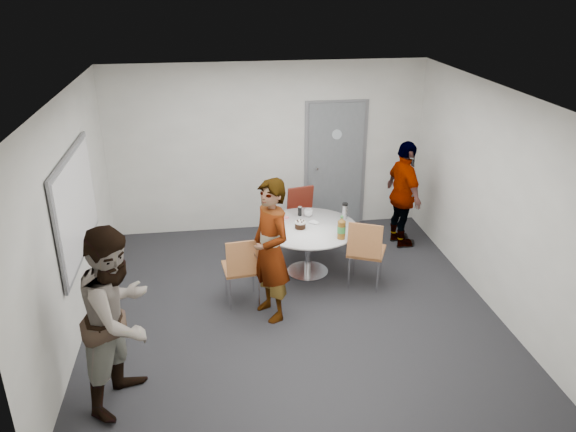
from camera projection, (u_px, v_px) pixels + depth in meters
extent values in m
plane|color=black|center=(291.00, 306.00, 7.14)|extent=(5.00, 5.00, 0.00)
plane|color=silver|center=(291.00, 93.00, 6.07)|extent=(5.00, 5.00, 0.00)
plane|color=beige|center=(268.00, 148.00, 8.88)|extent=(5.00, 0.00, 5.00)
plane|color=beige|center=(71.00, 221.00, 6.28)|extent=(0.00, 5.00, 5.00)
plane|color=beige|center=(491.00, 197.00, 6.94)|extent=(0.00, 5.00, 5.00)
plane|color=beige|center=(339.00, 331.00, 4.34)|extent=(5.00, 0.00, 5.00)
cube|color=slate|center=(335.00, 165.00, 9.12)|extent=(0.90, 0.05, 2.05)
cube|color=slate|center=(335.00, 165.00, 9.15)|extent=(1.02, 0.04, 2.12)
cylinder|color=#B2BFC6|center=(337.00, 134.00, 8.89)|extent=(0.16, 0.01, 0.16)
cylinder|color=silver|center=(317.00, 168.00, 9.03)|extent=(0.04, 0.14, 0.04)
cube|color=slate|center=(76.00, 206.00, 6.42)|extent=(0.03, 1.90, 1.25)
cube|color=white|center=(78.00, 205.00, 6.43)|extent=(0.01, 1.78, 1.13)
cylinder|color=white|center=(308.00, 228.00, 7.69)|extent=(1.36, 1.36, 0.03)
cylinder|color=silver|center=(308.00, 250.00, 7.82)|extent=(0.09, 0.09, 0.66)
cylinder|color=silver|center=(308.00, 271.00, 7.96)|extent=(0.58, 0.58, 0.02)
cylinder|color=white|center=(300.00, 228.00, 7.61)|extent=(0.19, 0.19, 0.01)
cylinder|color=black|center=(300.00, 226.00, 7.60)|extent=(0.15, 0.15, 0.08)
cylinder|color=white|center=(300.00, 222.00, 7.58)|extent=(0.15, 0.15, 0.02)
cylinder|color=brown|center=(341.00, 230.00, 7.29)|extent=(0.11, 0.11, 0.24)
cylinder|color=green|center=(341.00, 229.00, 7.28)|extent=(0.11, 0.11, 0.09)
cone|color=brown|center=(342.00, 220.00, 7.23)|extent=(0.10, 0.10, 0.05)
cylinder|color=#419044|center=(342.00, 217.00, 7.21)|extent=(0.04, 0.04, 0.03)
imported|color=white|center=(308.00, 213.00, 7.99)|extent=(0.17, 0.17, 0.10)
cylinder|color=black|center=(300.00, 211.00, 8.00)|extent=(0.06, 0.06, 0.13)
cylinder|color=silver|center=(345.00, 212.00, 7.89)|extent=(0.08, 0.08, 0.20)
cylinder|color=black|center=(345.00, 204.00, 7.85)|extent=(0.08, 0.08, 0.03)
cube|color=pink|center=(285.00, 218.00, 7.93)|extent=(0.12, 0.10, 0.02)
ellipsoid|color=white|center=(314.00, 223.00, 7.77)|extent=(0.19, 0.19, 0.03)
cube|color=brown|center=(241.00, 268.00, 7.08)|extent=(0.49, 0.49, 0.04)
cube|color=brown|center=(244.00, 258.00, 6.79)|extent=(0.43, 0.14, 0.43)
cylinder|color=silver|center=(253.00, 276.00, 7.38)|extent=(0.02, 0.02, 0.48)
cylinder|color=silver|center=(226.00, 279.00, 7.29)|extent=(0.02, 0.02, 0.48)
cylinder|color=silver|center=(259.00, 290.00, 7.05)|extent=(0.02, 0.02, 0.48)
cylinder|color=silver|center=(230.00, 293.00, 6.97)|extent=(0.02, 0.02, 0.48)
cube|color=brown|center=(366.00, 251.00, 7.46)|extent=(0.62, 0.62, 0.04)
cube|color=brown|center=(365.00, 241.00, 7.17)|extent=(0.44, 0.28, 0.44)
cylinder|color=silver|center=(381.00, 263.00, 7.68)|extent=(0.02, 0.02, 0.50)
cylinder|color=silver|center=(354.00, 259.00, 7.78)|extent=(0.02, 0.02, 0.50)
cylinder|color=silver|center=(377.00, 276.00, 7.35)|extent=(0.02, 0.02, 0.50)
cylinder|color=silver|center=(349.00, 272.00, 7.45)|extent=(0.02, 0.02, 0.50)
cube|color=maroon|center=(305.00, 218.00, 8.55)|extent=(0.52, 0.52, 0.04)
cube|color=maroon|center=(300.00, 199.00, 8.63)|extent=(0.42, 0.18, 0.41)
cylinder|color=silver|center=(298.00, 238.00, 8.43)|extent=(0.02, 0.02, 0.47)
cylinder|color=silver|center=(320.00, 235.00, 8.54)|extent=(0.02, 0.02, 0.47)
cylinder|color=silver|center=(290.00, 229.00, 8.73)|extent=(0.02, 0.02, 0.47)
cylinder|color=silver|center=(311.00, 226.00, 8.85)|extent=(0.02, 0.02, 0.47)
imported|color=#A5C6EA|center=(271.00, 251.00, 6.62)|extent=(0.65, 0.76, 1.77)
imported|color=white|center=(119.00, 317.00, 5.26)|extent=(1.01, 1.11, 1.86)
imported|color=black|center=(404.00, 195.00, 8.46)|extent=(0.53, 1.01, 1.65)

